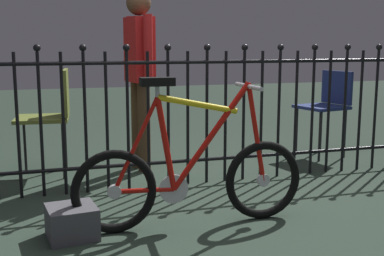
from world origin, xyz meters
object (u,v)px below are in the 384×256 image
at_px(bicycle, 191,177).
at_px(display_crate, 72,222).
at_px(person_visitor, 140,65).
at_px(chair_navy, 327,102).
at_px(chair_olive, 52,110).

relative_size(bicycle, display_crate, 5.32).
bearing_deg(person_visitor, chair_navy, 0.03).
bearing_deg(bicycle, display_crate, 178.72).
relative_size(bicycle, chair_navy, 1.71).
height_order(person_visitor, display_crate, person_visitor).
height_order(chair_navy, chair_olive, chair_olive).
bearing_deg(display_crate, chair_olive, 91.82).
relative_size(chair_navy, display_crate, 3.10).
bearing_deg(person_visitor, display_crate, -115.65).
bearing_deg(chair_navy, person_visitor, -179.97).
bearing_deg(bicycle, chair_navy, 38.36).
bearing_deg(chair_navy, bicycle, -141.64).
height_order(chair_navy, person_visitor, person_visitor).
xyz_separation_m(bicycle, chair_olive, (-0.77, 1.53, 0.24)).
distance_m(chair_olive, display_crate, 1.58).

